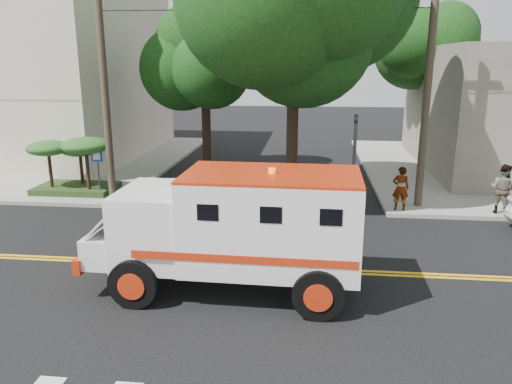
# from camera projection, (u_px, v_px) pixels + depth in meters

# --- Properties ---
(ground) EXTENTS (100.00, 100.00, 0.00)m
(ground) POSITION_uv_depth(u_px,v_px,m) (226.00, 267.00, 13.61)
(ground) COLOR black
(ground) RESTS_ON ground
(sidewalk_nw) EXTENTS (17.00, 17.00, 0.15)m
(sidewalk_nw) POSITION_uv_depth(u_px,v_px,m) (29.00, 159.00, 28.01)
(sidewalk_nw) COLOR gray
(sidewalk_nw) RESTS_ON ground
(building_left) EXTENTS (16.00, 14.00, 10.00)m
(building_left) POSITION_uv_depth(u_px,v_px,m) (0.00, 66.00, 28.37)
(building_left) COLOR beige
(building_left) RESTS_ON sidewalk_nw
(utility_pole_left) EXTENTS (0.28, 0.28, 9.00)m
(utility_pole_left) POSITION_uv_depth(u_px,v_px,m) (105.00, 86.00, 18.83)
(utility_pole_left) COLOR #382D23
(utility_pole_left) RESTS_ON ground
(utility_pole_right) EXTENTS (0.28, 0.28, 9.00)m
(utility_pole_right) POSITION_uv_depth(u_px,v_px,m) (428.00, 88.00, 17.75)
(utility_pole_right) COLOR #382D23
(utility_pole_right) RESTS_ON ground
(tree_main) EXTENTS (6.08, 5.70, 9.85)m
(tree_main) POSITION_uv_depth(u_px,v_px,m) (307.00, 9.00, 17.53)
(tree_main) COLOR black
(tree_main) RESTS_ON ground
(tree_left) EXTENTS (4.48, 4.20, 7.70)m
(tree_left) POSITION_uv_depth(u_px,v_px,m) (210.00, 55.00, 23.76)
(tree_left) COLOR black
(tree_left) RESTS_ON ground
(tree_right) EXTENTS (4.80, 4.50, 8.20)m
(tree_right) POSITION_uv_depth(u_px,v_px,m) (440.00, 48.00, 26.27)
(tree_right) COLOR black
(tree_right) RESTS_ON ground
(traffic_signal) EXTENTS (0.15, 0.18, 3.60)m
(traffic_signal) POSITION_uv_depth(u_px,v_px,m) (355.00, 153.00, 18.02)
(traffic_signal) COLOR #3F3F42
(traffic_signal) RESTS_ON ground
(accessibility_sign) EXTENTS (0.45, 0.10, 2.02)m
(accessibility_sign) POSITION_uv_depth(u_px,v_px,m) (98.00, 166.00, 19.86)
(accessibility_sign) COLOR #3F3F42
(accessibility_sign) RESTS_ON ground
(palm_planter) EXTENTS (3.52, 2.63, 2.36)m
(palm_planter) POSITION_uv_depth(u_px,v_px,m) (73.00, 157.00, 20.35)
(palm_planter) COLOR #1E3314
(palm_planter) RESTS_ON sidewalk_nw
(armored_truck) EXTENTS (6.56, 2.77, 2.96)m
(armored_truck) POSITION_uv_depth(u_px,v_px,m) (236.00, 224.00, 11.81)
(armored_truck) COLOR white
(armored_truck) RESTS_ON ground
(pedestrian_a) EXTENTS (0.61, 0.42, 1.63)m
(pedestrian_a) POSITION_uv_depth(u_px,v_px,m) (401.00, 188.00, 18.06)
(pedestrian_a) COLOR gray
(pedestrian_a) RESTS_ON sidewalk_ne
(pedestrian_b) EXTENTS (1.10, 1.09, 1.79)m
(pedestrian_b) POSITION_uv_depth(u_px,v_px,m) (503.00, 189.00, 17.66)
(pedestrian_b) COLOR gray
(pedestrian_b) RESTS_ON sidewalk_ne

